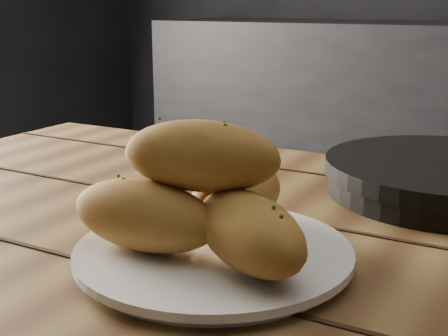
# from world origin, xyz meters

# --- Properties ---
(plate) EXTENTS (0.26, 0.26, 0.02)m
(plate) POSITION_xyz_m (0.11, -0.61, 0.76)
(plate) COLOR white
(plate) RESTS_ON table
(bread_rolls) EXTENTS (0.26, 0.22, 0.12)m
(bread_rolls) POSITION_xyz_m (0.11, -0.62, 0.81)
(bread_rolls) COLOR #B67E32
(bread_rolls) RESTS_ON plate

